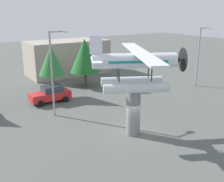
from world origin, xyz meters
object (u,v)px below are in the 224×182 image
object	(u,v)px
streetlight_primary	(54,68)
tree_center_back	(85,56)
car_mid_red	(51,94)
tree_east	(51,61)
storefront_building	(68,57)
display_pedestal	(133,112)
streetlight_secondary	(200,52)
floatplane_monument	(136,67)

from	to	relation	value
streetlight_primary	tree_center_back	size ratio (longest dim) A/B	1.28
car_mid_red	tree_east	xyz separation A→B (m)	(0.94, 1.67, 3.21)
storefront_building	display_pedestal	bearing A→B (deg)	-101.47
tree_east	storefront_building	bearing A→B (deg)	56.98
display_pedestal	storefront_building	world-z (taller)	storefront_building
streetlight_primary	streetlight_secondary	bearing A→B (deg)	-1.22
storefront_building	tree_center_back	distance (m)	7.80
streetlight_secondary	tree_east	bearing A→B (deg)	160.98
floatplane_monument	streetlight_primary	xyz separation A→B (m)	(-3.63, 7.14, -0.90)
car_mid_red	storefront_building	distance (m)	13.23
streetlight_primary	storefront_building	world-z (taller)	streetlight_primary
floatplane_monument	streetlight_secondary	xyz separation A→B (m)	(15.43, 6.73, -1.09)
floatplane_monument	car_mid_red	xyz separation A→B (m)	(-2.70, 10.98, -4.52)
display_pedestal	car_mid_red	bearing A→B (deg)	103.33
car_mid_red	streetlight_primary	distance (m)	5.36
streetlight_primary	tree_center_back	xyz separation A→B (m)	(6.96, 7.32, -0.56)
car_mid_red	floatplane_monument	bearing A→B (deg)	103.83
streetlight_primary	storefront_building	size ratio (longest dim) A/B	0.66
floatplane_monument	tree_east	world-z (taller)	floatplane_monument
storefront_building	tree_east	distance (m)	11.32
display_pedestal	tree_center_back	bearing A→B (deg)	76.57
car_mid_red	tree_east	size ratio (longest dim) A/B	0.74
display_pedestal	streetlight_secondary	size ratio (longest dim) A/B	0.51
floatplane_monument	streetlight_primary	size ratio (longest dim) A/B	1.26
floatplane_monument	streetlight_primary	world-z (taller)	streetlight_primary
car_mid_red	storefront_building	world-z (taller)	storefront_building
streetlight_secondary	tree_east	size ratio (longest dim) A/B	1.29
display_pedestal	tree_east	bearing A→B (deg)	97.45
streetlight_primary	tree_east	distance (m)	5.84
car_mid_red	streetlight_secondary	xyz separation A→B (m)	(18.13, -4.25, 3.43)
streetlight_secondary	car_mid_red	bearing A→B (deg)	166.80
car_mid_red	storefront_building	bearing A→B (deg)	-122.49
streetlight_primary	tree_east	size ratio (longest dim) A/B	1.35
streetlight_primary	tree_center_back	world-z (taller)	streetlight_primary
streetlight_primary	tree_east	bearing A→B (deg)	71.27
storefront_building	tree_east	xyz separation A→B (m)	(-6.11, -9.40, 1.57)
streetlight_secondary	storefront_building	bearing A→B (deg)	125.86
floatplane_monument	display_pedestal	bearing A→B (deg)	180.00
streetlight_primary	tree_east	xyz separation A→B (m)	(1.87, 5.52, -0.41)
tree_center_back	display_pedestal	bearing A→B (deg)	-103.43
display_pedestal	floatplane_monument	bearing A→B (deg)	-26.92
display_pedestal	streetlight_primary	size ratio (longest dim) A/B	0.48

